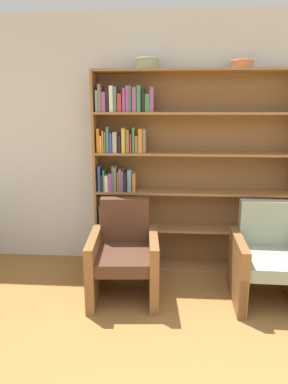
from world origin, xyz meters
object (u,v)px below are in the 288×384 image
bowl_olive (242,64)px  armchair_cushioned (268,259)px  bowl_brass (147,63)px  armchair_leather (124,255)px  bookshelf (173,172)px

bowl_olive → armchair_cushioned: (0.22, -0.65, -1.80)m
bowl_brass → armchair_leather: size_ratio=0.27×
bowl_olive → armchair_leather: (-1.13, -0.65, -1.80)m
armchair_cushioned → armchair_leather: bearing=1.6°
bowl_brass → armchair_leather: 1.93m
bowl_olive → armchair_leather: bearing=-149.8°
bowl_olive → bookshelf: bearing=178.4°
bowl_olive → armchair_cushioned: bowl_olive is taller
armchair_leather → armchair_cushioned: size_ratio=1.00×
bowl_brass → bowl_olive: 0.95m
bowl_brass → bookshelf: bearing=3.7°
bowl_olive → armchair_cushioned: size_ratio=0.25×
armchair_leather → armchair_cushioned: same height
bowl_brass → armchair_cushioned: bearing=-29.2°
bowl_olive → armchair_leather: bowl_olive is taller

